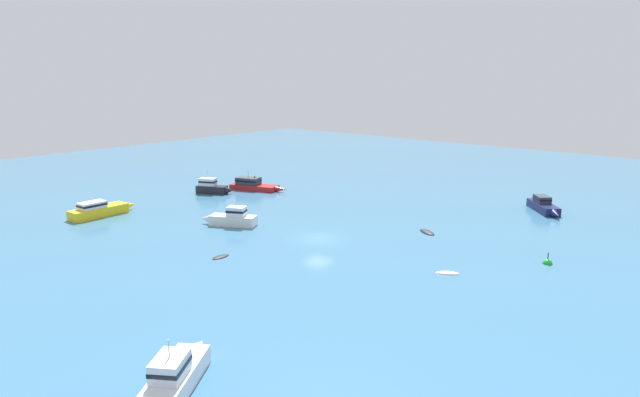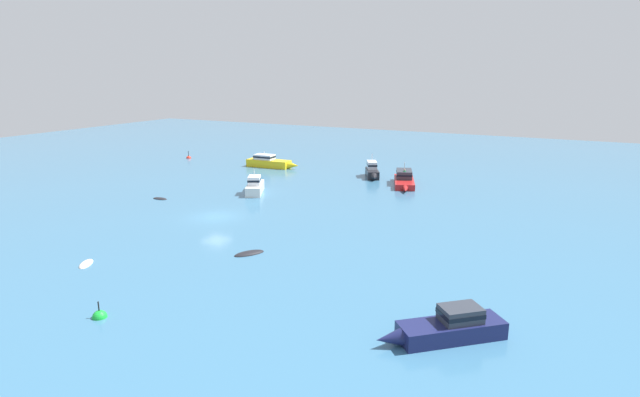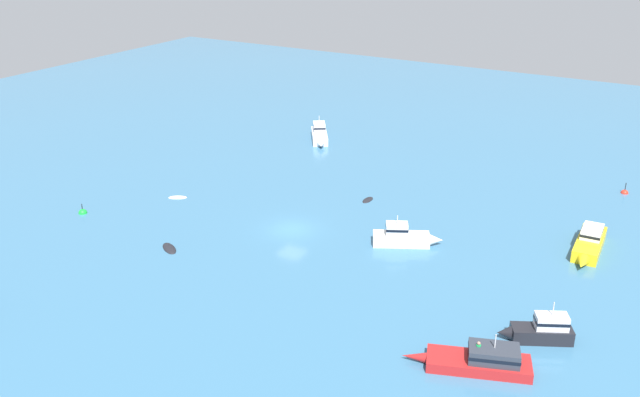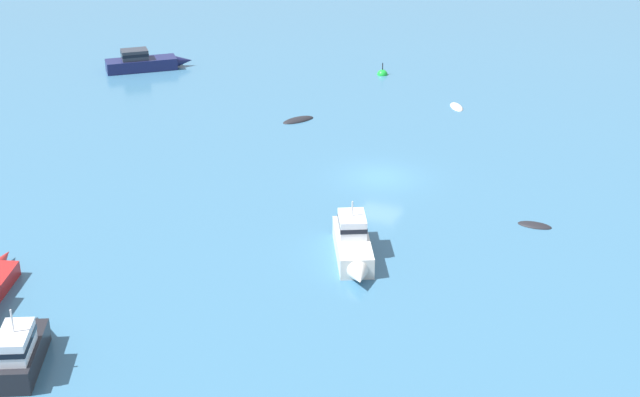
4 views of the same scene
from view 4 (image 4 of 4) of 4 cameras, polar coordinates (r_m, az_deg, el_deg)
The scene contains 8 objects.
ground_plane at distance 58.50m, azimuth 3.66°, elevation 1.30°, with size 160.00×160.00×0.00m, color teal.
skiff at distance 53.50m, azimuth 12.80°, elevation -1.61°, with size 1.90×0.89×0.31m.
powerboat at distance 48.46m, azimuth 2.01°, elevation -2.77°, with size 4.14×6.26×2.91m.
dinghy at distance 71.47m, azimuth 8.22°, elevation 5.46°, with size 1.74×2.11×0.38m.
powerboat_1 at distance 81.07m, azimuth -10.57°, elevation 8.09°, with size 6.31×5.79×1.80m.
tender at distance 68.02m, azimuth -1.32°, elevation 4.72°, with size 2.18×2.66×0.45m.
cabin_cruiser at distance 41.96m, azimuth -17.53°, elevation -8.60°, with size 3.53×5.23×3.13m.
channel_buoy at distance 78.76m, azimuth 3.78°, elevation 7.45°, with size 0.86×0.86×1.42m.
Camera 4 is at (-18.14, 50.66, 22.93)m, focal length 53.15 mm.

